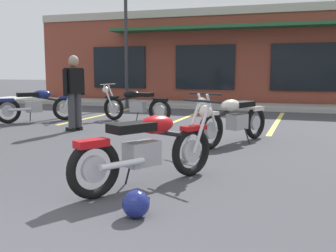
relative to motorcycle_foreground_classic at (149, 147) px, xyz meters
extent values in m
plane|color=#3D3D42|center=(-0.28, 1.41, -0.46)|extent=(80.00, 80.00, 0.00)
cube|color=#A8A59E|center=(-0.28, 10.14, -0.39)|extent=(22.00, 1.80, 0.14)
cube|color=brown|center=(-0.28, 14.07, 1.39)|extent=(18.31, 5.74, 3.71)
cube|color=#B2AD9E|center=(-0.28, 11.17, 3.09)|extent=(18.31, 0.06, 0.30)
cube|color=black|center=(-5.77, 11.16, 0.99)|extent=(2.34, 0.06, 1.70)
cube|color=black|center=(-2.11, 11.16, 0.99)|extent=(2.34, 0.06, 1.70)
cube|color=black|center=(1.56, 11.16, 0.99)|extent=(2.34, 0.06, 1.70)
cube|color=#235933|center=(-0.28, 10.75, 2.44)|extent=(10.99, 0.90, 0.12)
cube|color=#DBCC4C|center=(-4.10, 6.54, -0.46)|extent=(0.12, 4.80, 0.01)
cube|color=#DBCC4C|center=(-1.55, 6.54, -0.46)|extent=(0.12, 4.80, 0.01)
cube|color=#DBCC4C|center=(1.00, 6.54, -0.46)|extent=(0.12, 4.80, 0.01)
torus|color=black|center=(-0.37, -0.64, -0.14)|extent=(0.40, 0.61, 0.64)
cylinder|color=#B7B7BC|center=(-0.37, -0.64, -0.14)|extent=(0.19, 0.28, 0.29)
torus|color=black|center=(0.34, 0.61, -0.14)|extent=(0.40, 0.61, 0.64)
cylinder|color=#B7B7BC|center=(0.34, 0.61, -0.14)|extent=(0.19, 0.28, 0.29)
cylinder|color=silver|center=(0.32, 0.74, 0.18)|extent=(0.20, 0.30, 0.66)
cylinder|color=silver|center=(0.47, 0.65, 0.18)|extent=(0.20, 0.30, 0.66)
cylinder|color=black|center=(0.43, 0.76, 0.50)|extent=(0.59, 0.35, 0.03)
sphere|color=silver|center=(0.47, 0.83, 0.36)|extent=(0.23, 0.23, 0.17)
cube|color=#B70F14|center=(0.36, 0.64, 0.16)|extent=(0.30, 0.38, 0.06)
cube|color=#9E9EA3|center=(-0.05, -0.09, -0.06)|extent=(0.41, 0.47, 0.28)
cylinder|color=silver|center=(-0.11, -0.48, -0.10)|extent=(0.33, 0.51, 0.07)
cylinder|color=black|center=(0.05, 0.09, 0.18)|extent=(0.52, 0.85, 0.26)
ellipsoid|color=#B70F14|center=(0.06, 0.10, 0.26)|extent=(0.46, 0.55, 0.22)
cube|color=black|center=(-0.12, -0.21, 0.26)|extent=(0.50, 0.59, 0.10)
cube|color=#B70F14|center=(-0.38, -0.66, 0.14)|extent=(0.32, 0.39, 0.08)
cylinder|color=black|center=(-0.24, -0.06, -0.32)|extent=(0.13, 0.09, 0.29)
torus|color=black|center=(0.77, 3.74, -0.14)|extent=(0.35, 0.62, 0.64)
cylinder|color=#B7B7BC|center=(0.77, 3.74, -0.14)|extent=(0.17, 0.29, 0.29)
torus|color=black|center=(0.18, 2.43, -0.14)|extent=(0.35, 0.62, 0.64)
cylinder|color=#B7B7BC|center=(0.18, 2.43, -0.14)|extent=(0.17, 0.29, 0.29)
cylinder|color=silver|center=(0.22, 2.30, 0.18)|extent=(0.17, 0.31, 0.66)
cylinder|color=silver|center=(0.06, 2.38, 0.18)|extent=(0.17, 0.31, 0.66)
cylinder|color=black|center=(0.11, 2.27, 0.50)|extent=(0.62, 0.30, 0.03)
sphere|color=silver|center=(0.08, 2.19, 0.36)|extent=(0.22, 0.22, 0.17)
cube|color=beige|center=(0.17, 2.39, 0.16)|extent=(0.28, 0.39, 0.06)
cube|color=#9E9EA3|center=(0.51, 3.16, -0.06)|extent=(0.38, 0.46, 0.28)
cylinder|color=silver|center=(0.53, 3.55, -0.10)|extent=(0.29, 0.53, 0.07)
cylinder|color=black|center=(0.43, 2.98, 0.18)|extent=(0.44, 0.88, 0.26)
ellipsoid|color=beige|center=(0.42, 2.96, 0.26)|extent=(0.43, 0.54, 0.22)
cube|color=black|center=(0.57, 3.29, 0.26)|extent=(0.47, 0.59, 0.10)
cube|color=beige|center=(0.78, 3.76, 0.14)|extent=(0.29, 0.39, 0.08)
cylinder|color=black|center=(0.70, 3.15, -0.32)|extent=(0.13, 0.08, 0.29)
torus|color=black|center=(-1.81, 5.28, -0.14)|extent=(0.65, 0.21, 0.64)
cylinder|color=#B7B7BC|center=(-1.81, 5.28, -0.14)|extent=(0.29, 0.11, 0.29)
torus|color=black|center=(-3.23, 5.53, -0.14)|extent=(0.65, 0.21, 0.64)
cylinder|color=#B7B7BC|center=(-3.23, 5.53, -0.14)|extent=(0.29, 0.11, 0.29)
cylinder|color=silver|center=(-3.34, 5.45, 0.18)|extent=(0.33, 0.10, 0.66)
cylinder|color=silver|center=(-3.31, 5.63, 0.18)|extent=(0.33, 0.10, 0.66)
cylinder|color=black|center=(-3.40, 5.56, 0.50)|extent=(0.14, 0.66, 0.03)
sphere|color=silver|center=(-3.48, 5.57, 0.36)|extent=(0.20, 0.20, 0.17)
cube|color=black|center=(-3.27, 5.53, 0.16)|extent=(0.38, 0.20, 0.06)
cube|color=#9E9EA3|center=(-2.44, 5.39, -0.06)|extent=(0.43, 0.30, 0.28)
cylinder|color=silver|center=(-2.05, 5.47, -0.10)|extent=(0.55, 0.16, 0.07)
cylinder|color=black|center=(-2.64, 5.42, 0.18)|extent=(0.94, 0.22, 0.26)
ellipsoid|color=black|center=(-2.66, 5.43, 0.26)|extent=(0.52, 0.34, 0.22)
cube|color=black|center=(-2.30, 5.37, 0.26)|extent=(0.56, 0.36, 0.10)
cube|color=black|center=(-1.79, 5.28, 0.14)|extent=(0.38, 0.22, 0.08)
cylinder|color=black|center=(-2.40, 5.20, -0.32)|extent=(0.05, 0.14, 0.29)
torus|color=black|center=(-5.46, 4.02, -0.14)|extent=(0.51, 0.53, 0.64)
cylinder|color=#B7B7BC|center=(-5.46, 4.02, -0.14)|extent=(0.24, 0.25, 0.29)
torus|color=black|center=(-4.47, 5.07, -0.14)|extent=(0.51, 0.53, 0.64)
cylinder|color=#B7B7BC|center=(-4.47, 5.07, -0.14)|extent=(0.24, 0.25, 0.29)
cylinder|color=silver|center=(-4.47, 5.21, 0.18)|extent=(0.25, 0.27, 0.66)
cylinder|color=silver|center=(-4.33, 5.08, 0.18)|extent=(0.25, 0.27, 0.66)
cylinder|color=black|center=(-4.35, 5.20, 0.50)|extent=(0.50, 0.48, 0.03)
sphere|color=silver|center=(-4.29, 5.26, 0.36)|extent=(0.24, 0.24, 0.17)
cube|color=navy|center=(-4.44, 5.10, 0.16)|extent=(0.35, 0.36, 0.06)
cube|color=#9E9EA3|center=(-5.02, 4.49, -0.06)|extent=(0.45, 0.46, 0.28)
cylinder|color=silver|center=(-5.17, 4.12, -0.10)|extent=(0.43, 0.45, 0.07)
cylinder|color=black|center=(-4.88, 4.63, 0.18)|extent=(0.69, 0.73, 0.26)
ellipsoid|color=navy|center=(-4.87, 4.65, 0.26)|extent=(0.52, 0.53, 0.22)
cube|color=black|center=(-5.11, 4.39, 0.26)|extent=(0.56, 0.57, 0.10)
cube|color=navy|center=(-5.47, 4.01, 0.14)|extent=(0.36, 0.37, 0.08)
cylinder|color=black|center=(-5.20, 4.56, -0.32)|extent=(0.11, 0.11, 0.29)
cube|color=black|center=(-3.25, 3.43, -0.42)|extent=(0.26, 0.16, 0.08)
cube|color=black|center=(-3.19, 3.63, -0.42)|extent=(0.26, 0.16, 0.08)
cylinder|color=#38383D|center=(-3.21, 3.42, 0.00)|extent=(0.19, 0.19, 0.80)
cylinder|color=#38383D|center=(-3.15, 3.61, 0.00)|extent=(0.19, 0.19, 0.80)
cube|color=black|center=(-3.18, 3.52, 0.66)|extent=(0.32, 0.43, 0.56)
cylinder|color=black|center=(-3.25, 3.28, 0.62)|extent=(0.12, 0.12, 0.58)
cylinder|color=black|center=(-3.11, 3.76, 0.62)|extent=(0.12, 0.12, 0.58)
sphere|color=#A07556|center=(-3.18, 3.52, 1.06)|extent=(0.27, 0.27, 0.22)
sphere|color=gray|center=(-3.17, 3.52, 1.11)|extent=(0.26, 0.26, 0.21)
sphere|color=navy|center=(0.27, -1.02, -0.33)|extent=(0.26, 0.26, 0.26)
cube|color=black|center=(0.27, -0.91, -0.34)|extent=(0.18, 0.03, 0.09)
cylinder|color=#2D2D33|center=(-4.45, 9.04, 2.29)|extent=(0.12, 0.12, 5.50)
camera|label=1|loc=(1.74, -4.35, 0.90)|focal=43.47mm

